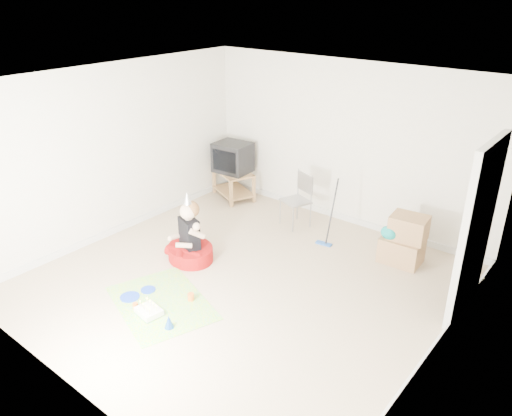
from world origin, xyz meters
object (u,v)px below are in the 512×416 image
Objects in this scene: folding_chair at (296,201)px; birthday_cake at (149,312)px; seated_woman at (190,245)px; tv_stand at (233,182)px; cardboard_boxes at (404,240)px; crt_tv at (233,157)px.

folding_chair reaches higher than birthday_cake.
folding_chair is 1.93m from seated_woman.
seated_woman is (1.01, -2.09, -0.07)m from tv_stand.
tv_stand is 3.69m from birthday_cake.
birthday_cake is at bearing -120.71° from cardboard_boxes.
cardboard_boxes reaches higher than birthday_cake.
folding_chair is 2.72× the size of birthday_cake.
birthday_cake is at bearing -64.73° from tv_stand.
cardboard_boxes is at bearing -4.51° from tv_stand.
folding_chair is 3.10m from birthday_cake.
seated_woman reaches higher than tv_stand.
birthday_cake is (0.56, -1.24, -0.19)m from seated_woman.
tv_stand is 1.33× the size of cardboard_boxes.
cardboard_boxes is 3.58m from birthday_cake.
crt_tv reaches higher than folding_chair.
tv_stand is 0.47m from crt_tv.
tv_stand is at bearing 170.70° from folding_chair.
crt_tv is (-0.00, 0.00, 0.47)m from tv_stand.
crt_tv is 3.43m from cardboard_boxes.
folding_chair is at bearing 179.58° from cardboard_boxes.
cardboard_boxes is (3.39, -0.27, 0.04)m from tv_stand.
crt_tv is 1.61m from folding_chair.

